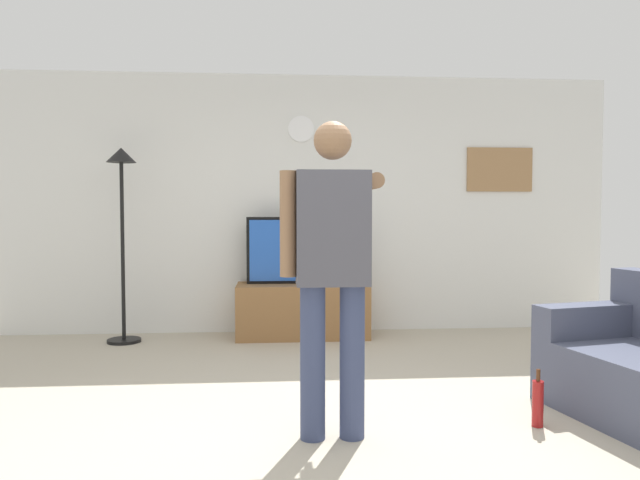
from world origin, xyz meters
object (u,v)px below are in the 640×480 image
object	(u,v)px
framed_picture	(499,170)
floor_lamp	(122,204)
tv_stand	(303,310)
wall_clock	(301,129)
television	(302,250)
person_standing_nearer_lamp	(332,260)
beverage_bottle	(538,403)

from	to	relation	value
framed_picture	floor_lamp	size ratio (longest dim) A/B	0.38
tv_stand	wall_clock	xyz separation A→B (m)	(-0.00, 0.29, 1.86)
television	framed_picture	size ratio (longest dim) A/B	1.57
framed_picture	floor_lamp	distance (m)	3.93
television	person_standing_nearer_lamp	size ratio (longest dim) A/B	0.64
wall_clock	beverage_bottle	world-z (taller)	wall_clock
tv_stand	person_standing_nearer_lamp	world-z (taller)	person_standing_nearer_lamp
floor_lamp	person_standing_nearer_lamp	size ratio (longest dim) A/B	1.07
television	beverage_bottle	xyz separation A→B (m)	(1.27, -2.63, -0.74)
tv_stand	beverage_bottle	xyz separation A→B (m)	(1.27, -2.58, -0.13)
tv_stand	floor_lamp	distance (m)	2.05
person_standing_nearer_lamp	beverage_bottle	distance (m)	1.49
tv_stand	beverage_bottle	bearing A→B (deg)	-63.85
framed_picture	beverage_bottle	xyz separation A→B (m)	(-0.87, -2.88, -1.58)
television	tv_stand	bearing A→B (deg)	-90.00
television	person_standing_nearer_lamp	world-z (taller)	person_standing_nearer_lamp
wall_clock	beverage_bottle	distance (m)	3.72
television	person_standing_nearer_lamp	xyz separation A→B (m)	(0.04, -2.70, 0.12)
tv_stand	person_standing_nearer_lamp	size ratio (longest dim) A/B	0.75
tv_stand	television	world-z (taller)	television
floor_lamp	person_standing_nearer_lamp	world-z (taller)	floor_lamp
person_standing_nearer_lamp	beverage_bottle	size ratio (longest dim) A/B	5.16
beverage_bottle	framed_picture	bearing A→B (deg)	73.08
tv_stand	framed_picture	size ratio (longest dim) A/B	1.85
tv_stand	wall_clock	size ratio (longest dim) A/B	4.89
television	floor_lamp	xyz separation A→B (m)	(-1.75, -0.16, 0.47)
television	floor_lamp	size ratio (longest dim) A/B	0.60
framed_picture	floor_lamp	world-z (taller)	framed_picture
television	wall_clock	size ratio (longest dim) A/B	4.16
tv_stand	television	bearing A→B (deg)	90.00
beverage_bottle	television	bearing A→B (deg)	115.75
tv_stand	wall_clock	distance (m)	1.89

